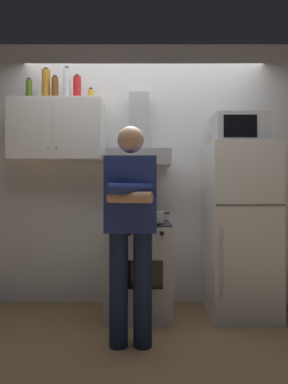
{
  "coord_description": "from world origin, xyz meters",
  "views": [
    {
      "loc": [
        0.0,
        -2.62,
        1.14
      ],
      "look_at": [
        0.0,
        0.0,
        1.15
      ],
      "focal_mm": 28.4,
      "sensor_mm": 36.0,
      "label": 1
    }
  ],
  "objects": [
    {
      "name": "ground_plane",
      "position": [
        0.0,
        0.0,
        0.0
      ],
      "size": [
        7.0,
        7.0,
        0.0
      ],
      "primitive_type": "plane",
      "color": "olive"
    },
    {
      "name": "back_wall_tiled",
      "position": [
        0.0,
        0.6,
        1.35
      ],
      "size": [
        4.8,
        0.1,
        2.7
      ],
      "primitive_type": "cube",
      "color": "white",
      "rests_on": "ground_plane"
    },
    {
      "name": "upper_cabinet",
      "position": [
        -0.85,
        0.37,
        1.75
      ],
      "size": [
        0.9,
        0.37,
        0.6
      ],
      "color": "white"
    },
    {
      "name": "stove_oven",
      "position": [
        -0.05,
        0.25,
        0.43
      ],
      "size": [
        0.6,
        0.62,
        0.87
      ],
      "color": "silver",
      "rests_on": "ground_plane"
    },
    {
      "name": "range_hood",
      "position": [
        -0.05,
        0.38,
        1.6
      ],
      "size": [
        0.6,
        0.44,
        0.75
      ],
      "color": "#B7BABF"
    },
    {
      "name": "refrigerator",
      "position": [
        0.9,
        0.25,
        0.8
      ],
      "size": [
        0.6,
        0.62,
        1.6
      ],
      "color": "white",
      "rests_on": "ground_plane"
    },
    {
      "name": "microwave",
      "position": [
        0.9,
        0.27,
        1.74
      ],
      "size": [
        0.48,
        0.37,
        0.28
      ],
      "color": "#B7BABF",
      "rests_on": "refrigerator"
    },
    {
      "name": "person_standing",
      "position": [
        -0.1,
        -0.36,
        0.9
      ],
      "size": [
        0.38,
        0.33,
        1.64
      ],
      "color": "#192342",
      "rests_on": "ground_plane"
    },
    {
      "name": "cooking_pot",
      "position": [
        0.08,
        0.13,
        0.92
      ],
      "size": [
        0.3,
        0.2,
        0.1
      ],
      "color": "#B7BABF",
      "rests_on": "stove_oven"
    },
    {
      "name": "bottle_liquor_amber",
      "position": [
        -0.97,
        0.37,
        2.2
      ],
      "size": [
        0.08,
        0.08,
        0.32
      ],
      "color": "#B7721E",
      "rests_on": "upper_cabinet"
    },
    {
      "name": "bottle_soda_red",
      "position": [
        -0.66,
        0.37,
        2.17
      ],
      "size": [
        0.08,
        0.08,
        0.26
      ],
      "color": "red",
      "rests_on": "upper_cabinet"
    },
    {
      "name": "bottle_vodka_clear",
      "position": [
        -0.76,
        0.35,
        2.21
      ],
      "size": [
        0.07,
        0.07,
        0.33
      ],
      "color": "silver",
      "rests_on": "upper_cabinet"
    },
    {
      "name": "bottle_olive_oil",
      "position": [
        -1.14,
        0.39,
        2.16
      ],
      "size": [
        0.06,
        0.06,
        0.23
      ],
      "color": "#4C6B19",
      "rests_on": "upper_cabinet"
    },
    {
      "name": "bottle_spice_jar",
      "position": [
        -0.53,
        0.42,
        2.12
      ],
      "size": [
        0.06,
        0.06,
        0.14
      ],
      "color": "gold",
      "rests_on": "upper_cabinet"
    },
    {
      "name": "bottle_beer_brown",
      "position": [
        -0.87,
        0.35,
        2.16
      ],
      "size": [
        0.06,
        0.06,
        0.24
      ],
      "color": "brown",
      "rests_on": "upper_cabinet"
    }
  ]
}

